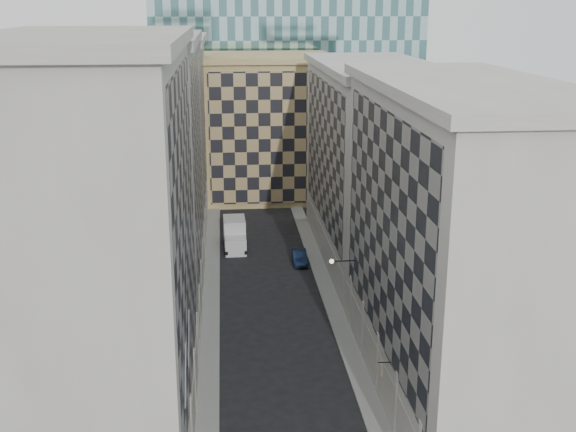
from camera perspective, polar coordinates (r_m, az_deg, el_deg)
sidewalk_west at (r=62.54m, az=-6.12°, el=-7.24°), size 1.50×100.00×0.15m
sidewalk_east at (r=63.17m, az=3.51°, el=-6.93°), size 1.50×100.00×0.15m
bldg_left_a at (r=41.15m, az=-14.83°, el=-2.96°), size 10.80×22.80×23.70m
bldg_left_b at (r=62.26m, az=-11.59°, el=3.32°), size 10.80×22.80×22.70m
bldg_left_c at (r=83.83m, az=-10.00°, el=6.39°), size 10.80×22.80×21.70m
bldg_right_a at (r=47.14m, az=13.25°, el=-2.29°), size 10.80×26.80×20.70m
bldg_right_b at (r=72.45m, az=6.66°, el=4.18°), size 10.80×28.80×19.70m
tan_block at (r=96.64m, az=-1.67°, el=7.11°), size 16.80×14.80×18.80m
flagpoles_left at (r=37.50m, az=-7.98°, el=-10.88°), size 0.10×6.33×2.33m
bracket_lamp at (r=55.27m, az=3.65°, el=-3.59°), size 1.98×0.36×0.36m
box_truck at (r=77.02m, az=-4.23°, el=-1.57°), size 2.40×5.65×3.08m
dark_car at (r=72.53m, az=0.91°, el=-3.26°), size 1.48×3.99×1.30m
shop_sign at (r=45.14m, az=7.38°, el=-11.82°), size 0.81×0.71×0.79m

